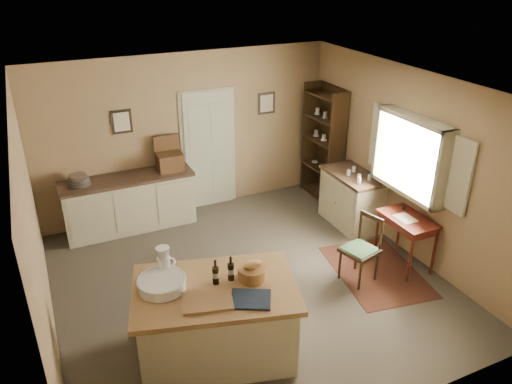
% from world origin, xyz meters
% --- Properties ---
extents(ground, '(5.00, 5.00, 0.00)m').
position_xyz_m(ground, '(0.00, 0.00, 0.00)').
color(ground, '#605649').
rests_on(ground, ground).
extents(wall_back, '(5.00, 0.10, 2.70)m').
position_xyz_m(wall_back, '(0.00, 2.50, 1.35)').
color(wall_back, '#907350').
rests_on(wall_back, ground).
extents(wall_front, '(5.00, 0.10, 2.70)m').
position_xyz_m(wall_front, '(0.00, -2.50, 1.35)').
color(wall_front, '#907350').
rests_on(wall_front, ground).
extents(wall_left, '(0.10, 5.00, 2.70)m').
position_xyz_m(wall_left, '(-2.50, 0.00, 1.35)').
color(wall_left, '#907350').
rests_on(wall_left, ground).
extents(wall_right, '(0.10, 5.00, 2.70)m').
position_xyz_m(wall_right, '(2.50, 0.00, 1.35)').
color(wall_right, '#907350').
rests_on(wall_right, ground).
extents(ceiling, '(5.00, 5.00, 0.00)m').
position_xyz_m(ceiling, '(0.00, 0.00, 2.70)').
color(ceiling, silver).
rests_on(ceiling, wall_back).
extents(door, '(0.97, 0.06, 2.11)m').
position_xyz_m(door, '(0.35, 2.47, 1.05)').
color(door, '#B5BBA0').
rests_on(door, ground).
extents(framed_prints, '(2.82, 0.02, 0.38)m').
position_xyz_m(framed_prints, '(0.20, 2.48, 1.72)').
color(framed_prints, black).
rests_on(framed_prints, ground).
extents(window, '(0.25, 1.99, 1.12)m').
position_xyz_m(window, '(2.42, -0.20, 1.55)').
color(window, '#B7AE93').
rests_on(window, ground).
extents(work_island, '(1.97, 1.54, 1.20)m').
position_xyz_m(work_island, '(-0.87, -1.06, 0.48)').
color(work_island, '#B7AE93').
rests_on(work_island, ground).
extents(sideboard, '(2.07, 0.59, 1.18)m').
position_xyz_m(sideboard, '(-1.11, 2.20, 0.48)').
color(sideboard, '#B7AE93').
rests_on(sideboard, ground).
extents(rug, '(1.34, 1.75, 0.01)m').
position_xyz_m(rug, '(1.75, -0.51, 0.00)').
color(rug, '#4B2417').
rests_on(rug, ground).
extents(writing_desk, '(0.50, 0.81, 0.82)m').
position_xyz_m(writing_desk, '(2.20, -0.51, 0.66)').
color(writing_desk, '#3E130C').
rests_on(writing_desk, ground).
extents(desk_chair, '(0.53, 0.53, 0.92)m').
position_xyz_m(desk_chair, '(1.39, -0.55, 0.46)').
color(desk_chair, black).
rests_on(desk_chair, ground).
extents(right_cabinet, '(0.61, 1.09, 0.99)m').
position_xyz_m(right_cabinet, '(2.20, 0.81, 0.46)').
color(right_cabinet, '#B7AE93').
rests_on(right_cabinet, ground).
extents(shelving_unit, '(0.35, 0.92, 2.05)m').
position_xyz_m(shelving_unit, '(2.35, 1.92, 1.02)').
color(shelving_unit, black).
rests_on(shelving_unit, ground).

